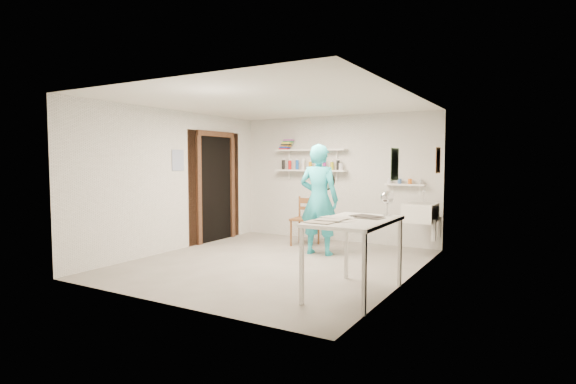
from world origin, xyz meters
The scene contains 27 objects.
floor centered at (0.00, 0.00, -0.01)m, with size 4.00×4.50×0.02m, color slate.
ceiling centered at (0.00, 0.00, 2.41)m, with size 4.00×4.50×0.02m, color silver.
wall_back centered at (0.00, 2.26, 1.20)m, with size 4.00×0.02×2.40m, color silver.
wall_front centered at (0.00, -2.26, 1.20)m, with size 4.00×0.02×2.40m, color silver.
wall_left centered at (-2.01, 0.00, 1.20)m, with size 0.02×4.50×2.40m, color silver.
wall_right centered at (2.01, 0.00, 1.20)m, with size 0.02×4.50×2.40m, color silver.
doorway_recess centered at (-1.99, 1.05, 1.00)m, with size 0.02×0.90×2.00m, color black.
corridor_box centered at (-2.70, 1.05, 1.05)m, with size 1.40×1.50×2.10m, color brown.
door_lintel centered at (-1.97, 1.05, 2.05)m, with size 0.06×1.05×0.10m, color brown.
door_jamb_near centered at (-1.97, 0.55, 1.00)m, with size 0.06×0.10×2.00m, color brown.
door_jamb_far centered at (-1.97, 1.55, 1.00)m, with size 0.06×0.10×2.00m, color brown.
shelf_lower centered at (-0.50, 2.13, 1.35)m, with size 1.50×0.22×0.03m, color white.
shelf_upper centered at (-0.50, 2.13, 1.75)m, with size 1.50×0.22×0.03m, color white.
ledge_shelf centered at (1.35, 2.17, 1.12)m, with size 0.70×0.14×0.03m, color white.
poster_left centered at (-1.99, 0.05, 1.55)m, with size 0.01×0.28×0.36m, color #334C7F.
poster_right_a centered at (1.99, 1.80, 1.55)m, with size 0.01×0.34×0.42m, color #995933.
poster_right_b centered at (1.99, -0.55, 1.50)m, with size 0.01×0.30×0.38m, color #3F724C.
belfast_sink centered at (1.75, 1.70, 0.70)m, with size 0.48×0.60×0.30m, color white.
man centered at (0.30, 0.89, 0.91)m, with size 0.66×0.43×1.81m, color #26AFC0.
wall_clock centered at (0.31, 1.11, 1.21)m, with size 0.33×0.33×0.04m, color beige.
wooden_chair centered at (-0.27, 1.47, 0.48)m, with size 0.45×0.43×0.96m, color brown.
work_table centered at (1.64, -0.91, 0.44)m, with size 0.78×1.31×0.87m, color white.
desk_lamp centered at (1.86, -0.39, 1.09)m, with size 0.16×0.16×0.16m, color silver.
spray_cans centered at (-0.50, 2.13, 1.45)m, with size 1.31×0.06×0.17m.
book_stack centered at (-1.04, 2.13, 1.86)m, with size 0.30×0.14×0.20m.
ledge_pots centered at (1.35, 2.17, 1.18)m, with size 0.48×0.07×0.09m.
papers centered at (1.64, -0.91, 0.88)m, with size 0.30×0.22×0.02m.
Camera 1 is at (3.54, -5.69, 1.54)m, focal length 28.00 mm.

